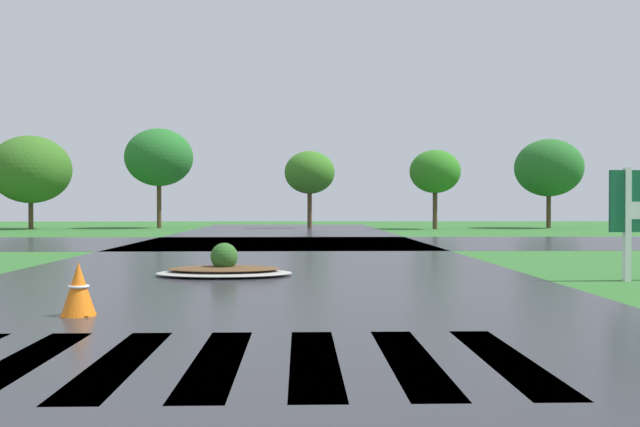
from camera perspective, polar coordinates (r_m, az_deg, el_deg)
name	(u,v)px	position (r m, az deg, el deg)	size (l,w,h in m)	color
asphalt_roadway	(258,284)	(12.99, -5.05, -5.72)	(11.06, 80.00, 0.01)	#2B2B30
asphalt_cross_road	(280,243)	(27.09, -3.27, -2.38)	(90.00, 9.96, 0.01)	#2B2B30
crosswalk_stripes	(217,361)	(6.75, -8.31, -11.71)	(5.85, 2.93, 0.01)	white
median_island	(224,269)	(14.59, -7.75, -4.46)	(2.78, 1.65, 0.68)	#9E9B93
traffic_cone	(79,290)	(9.79, -18.94, -5.84)	(0.45, 0.45, 0.71)	orange
background_treeline	(205,167)	(43.86, -9.25, 3.77)	(44.87, 6.59, 6.27)	#4C3823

